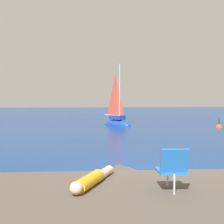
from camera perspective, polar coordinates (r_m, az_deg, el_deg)
ground_plane at (r=9.43m, az=6.08°, el=-12.12°), size 160.00×160.00×0.00m
shore_ledge at (r=5.62m, az=8.82°, el=-18.47°), size 7.46×3.80×0.73m
boulder_seaward at (r=7.87m, az=16.40°, el=-15.17°), size 1.04×1.05×0.58m
boulder_inland at (r=7.79m, az=3.84°, el=-15.26°), size 2.12×2.01×1.13m
sailboat_near at (r=27.15m, az=1.00°, el=-1.88°), size 2.70×3.25×6.07m
person_sunbather at (r=5.85m, az=-3.80°, el=-12.65°), size 0.94×1.62×0.25m
beach_chair at (r=5.47m, az=11.39°, el=-10.23°), size 0.52×0.63×0.80m
marker_buoy at (r=26.68m, az=19.67°, el=-2.79°), size 0.56×0.56×1.13m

